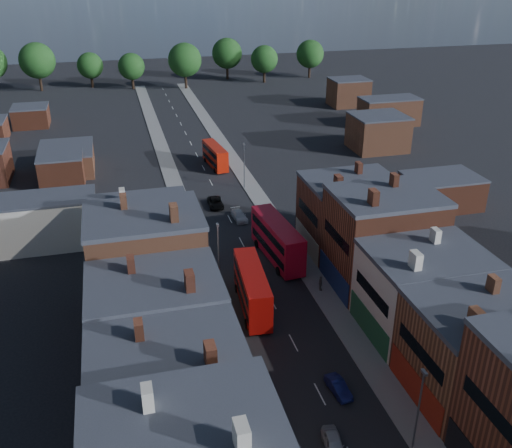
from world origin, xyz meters
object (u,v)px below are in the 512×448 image
car_3 (239,216)px  bus_2 (215,155)px  car_2 (216,203)px  ped_1 (233,332)px  bus_0 (252,288)px  car_0 (334,444)px  bus_1 (277,240)px  ped_3 (321,283)px  car_1 (338,387)px

car_3 → bus_2: bearing=83.5°
car_2 → car_3: (2.60, -5.80, -0.03)m
car_3 → ped_1: bearing=-108.6°
bus_0 → car_2: bus_0 is taller
car_0 → car_2: 51.75m
bus_1 → car_2: size_ratio=2.60×
car_0 → car_3: (2.60, 45.96, 0.00)m
car_0 → ped_3: (7.52, 23.43, 0.44)m
bus_1 → car_0: bus_1 is taller
car_0 → car_1: size_ratio=1.04×
bus_0 → car_1: bearing=-70.1°
bus_1 → car_2: bus_1 is taller
car_1 → car_2: car_2 is taller
car_0 → car_2: (0.00, 51.75, 0.03)m
car_1 → ped_1: (-7.82, 10.39, 0.38)m
ped_1 → car_3: bearing=-123.0°
car_1 → bus_1: bearing=79.7°
bus_0 → car_3: (4.00, 23.99, -2.02)m
car_1 → car_3: bearing=84.0°
car_1 → ped_3: bearing=68.6°
car_1 → ped_1: ped_1 is taller
ped_3 → bus_0: bearing=109.4°
bus_2 → ped_1: 54.55m
bus_0 → ped_3: bearing=13.7°
ped_1 → ped_3: size_ratio=0.90×
bus_1 → bus_2: size_ratio=1.28×
bus_0 → ped_3: 9.18m
bus_2 → car_0: 70.68m
bus_1 → car_0: size_ratio=3.35×
bus_2 → car_3: 24.68m
car_0 → car_2: bearing=96.7°
bus_0 → bus_2: (4.96, 48.60, -0.39)m
bus_2 → car_0: size_ratio=2.62×
car_0 → car_1: 6.96m
car_2 → car_3: bearing=-63.4°
car_1 → car_2: (-2.95, 45.45, 0.08)m
bus_0 → car_1: 16.39m
bus_0 → bus_1: 12.16m
bus_1 → ped_1: bus_1 is taller
bus_2 → ped_3: (3.96, -47.13, -1.19)m
bus_2 → ped_3: 47.31m
car_0 → car_1: (2.95, 6.30, -0.05)m
bus_2 → car_0: (-3.56, -70.57, -1.63)m
car_1 → ped_3: (4.57, 17.13, 0.48)m
bus_2 → ped_3: bearing=-91.7°
car_1 → car_2: size_ratio=0.75×
bus_2 → car_1: bearing=-97.0°
bus_1 → ped_3: bearing=-78.1°
car_2 → car_0: bearing=-87.6°
bus_2 → car_2: size_ratio=2.04×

